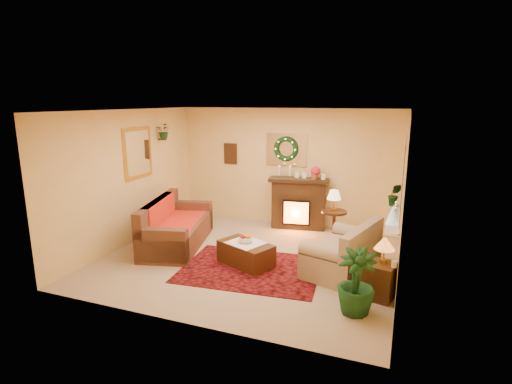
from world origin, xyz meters
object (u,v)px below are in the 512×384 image
(loveseat, at_px, (342,247))
(coffee_table, at_px, (246,253))
(end_table_square, at_px, (379,279))
(side_table_round, at_px, (334,226))
(fireplace, at_px, (299,204))
(sofa, at_px, (178,224))

(loveseat, bearing_deg, coffee_table, -152.38)
(end_table_square, height_order, coffee_table, end_table_square)
(loveseat, relative_size, end_table_square, 2.77)
(side_table_round, bearing_deg, coffee_table, -125.87)
(fireplace, distance_m, coffee_table, 2.35)
(side_table_round, bearing_deg, fireplace, 144.14)
(loveseat, bearing_deg, end_table_square, -32.82)
(side_table_round, bearing_deg, end_table_square, -63.73)
(loveseat, xyz_separation_m, end_table_square, (0.64, -0.72, -0.15))
(loveseat, height_order, side_table_round, loveseat)
(coffee_table, bearing_deg, side_table_round, 77.35)
(side_table_round, bearing_deg, sofa, -156.37)
(loveseat, relative_size, side_table_round, 2.23)
(sofa, distance_m, end_table_square, 3.91)
(fireplace, distance_m, side_table_round, 1.12)
(loveseat, height_order, end_table_square, loveseat)
(fireplace, bearing_deg, sofa, -144.74)
(sofa, xyz_separation_m, loveseat, (3.18, -0.10, -0.01))
(loveseat, bearing_deg, sofa, -166.10)
(loveseat, height_order, coffee_table, loveseat)
(fireplace, relative_size, end_table_square, 2.20)
(sofa, relative_size, side_table_round, 3.23)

